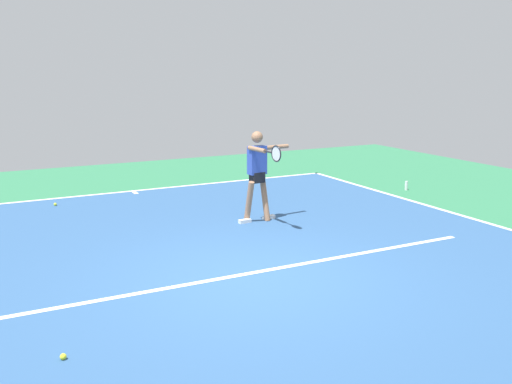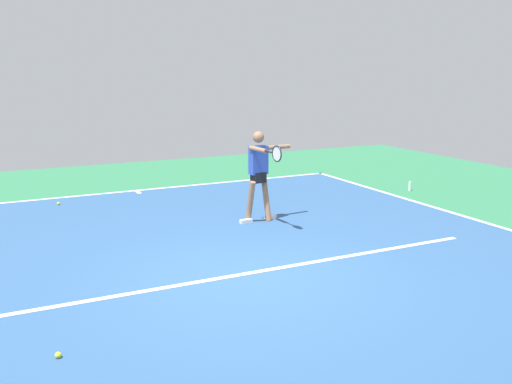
{
  "view_description": "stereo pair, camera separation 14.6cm",
  "coord_description": "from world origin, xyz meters",
  "views": [
    {
      "loc": [
        3.4,
        6.7,
        2.86
      ],
      "look_at": [
        -0.71,
        -1.34,
        0.9
      ],
      "focal_mm": 39.7,
      "sensor_mm": 36.0,
      "label": 1
    },
    {
      "loc": [
        3.27,
        6.77,
        2.86
      ],
      "look_at": [
        -0.71,
        -1.34,
        0.9
      ],
      "focal_mm": 39.7,
      "sensor_mm": 36.0,
      "label": 2
    }
  ],
  "objects": [
    {
      "name": "tennis_ball_centre_court",
      "position": [
        2.76,
        1.18,
        0.03
      ],
      "size": [
        0.07,
        0.07,
        0.07
      ],
      "primitive_type": "sphere",
      "color": "yellow",
      "rests_on": "ground_plane"
    },
    {
      "name": "court_surface",
      "position": [
        0.0,
        0.0,
        0.0
      ],
      "size": [
        10.59,
        13.04,
        0.0
      ],
      "primitive_type": "cube",
      "color": "#2D5484",
      "rests_on": "ground_plane"
    },
    {
      "name": "court_line_centre_mark",
      "position": [
        0.0,
        -6.27,
        0.0
      ],
      "size": [
        0.1,
        0.3,
        0.01
      ],
      "primitive_type": "cube",
      "color": "white",
      "rests_on": "ground_plane"
    },
    {
      "name": "tennis_player",
      "position": [
        -1.42,
        -2.64,
        1.0
      ],
      "size": [
        1.1,
        1.22,
        1.74
      ],
      "rotation": [
        0.0,
        0.0,
        0.09
      ],
      "color": "#9E7051",
      "rests_on": "ground_plane"
    },
    {
      "name": "ground_plane",
      "position": [
        0.0,
        0.0,
        0.0
      ],
      "size": [
        21.46,
        21.46,
        0.0
      ],
      "primitive_type": "plane",
      "color": "#2D754C"
    },
    {
      "name": "court_line_service",
      "position": [
        0.0,
        -0.17,
        0.0
      ],
      "size": [
        7.94,
        0.1,
        0.01
      ],
      "primitive_type": "cube",
      "color": "white",
      "rests_on": "ground_plane"
    },
    {
      "name": "water_bottle",
      "position": [
        -5.93,
        -3.56,
        0.11
      ],
      "size": [
        0.07,
        0.07,
        0.22
      ],
      "primitive_type": "cylinder",
      "color": "white",
      "rests_on": "ground_plane"
    },
    {
      "name": "tennis_ball_near_player",
      "position": [
        1.88,
        -5.74,
        0.03
      ],
      "size": [
        0.07,
        0.07,
        0.07
      ],
      "primitive_type": "sphere",
      "color": "#CCE033",
      "rests_on": "ground_plane"
    },
    {
      "name": "court_line_baseline_near",
      "position": [
        0.0,
        -6.47,
        0.0
      ],
      "size": [
        10.59,
        0.1,
        0.01
      ],
      "primitive_type": "cube",
      "color": "white",
      "rests_on": "ground_plane"
    }
  ]
}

